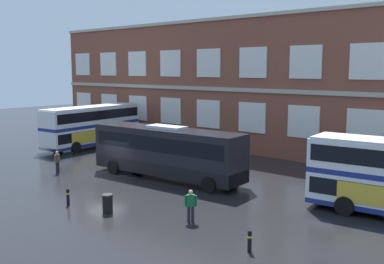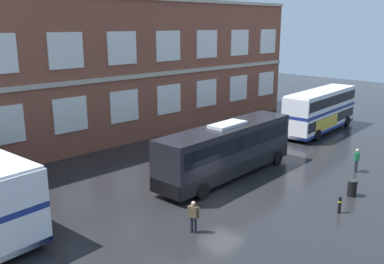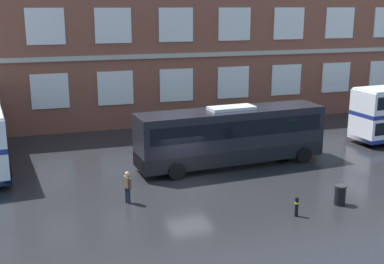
# 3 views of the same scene
# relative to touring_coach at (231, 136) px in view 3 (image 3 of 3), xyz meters

# --- Properties ---
(ground_plane) EXTENTS (120.00, 120.00, 0.00)m
(ground_plane) POSITION_rel_touring_coach_xyz_m (-3.59, -0.56, -1.91)
(ground_plane) COLOR black
(brick_terminal_building) EXTENTS (50.57, 8.19, 12.53)m
(brick_terminal_building) POSITION_rel_touring_coach_xyz_m (-2.88, 15.41, 4.21)
(brick_terminal_building) COLOR brown
(brick_terminal_building) RESTS_ON ground
(touring_coach) EXTENTS (12.15, 3.56, 3.80)m
(touring_coach) POSITION_rel_touring_coach_xyz_m (0.00, 0.00, 0.00)
(touring_coach) COLOR black
(touring_coach) RESTS_ON ground
(waiting_passenger) EXTENTS (0.39, 0.62, 1.70)m
(waiting_passenger) POSITION_rel_touring_coach_xyz_m (-7.32, -4.20, -0.98)
(waiting_passenger) COLOR black
(waiting_passenger) RESTS_ON ground
(station_litter_bin) EXTENTS (0.60, 0.60, 1.03)m
(station_litter_bin) POSITION_rel_touring_coach_xyz_m (2.93, -7.61, -1.39)
(station_litter_bin) COLOR black
(station_litter_bin) RESTS_ON ground
(safety_bollard_east) EXTENTS (0.19, 0.19, 0.95)m
(safety_bollard_east) POSITION_rel_touring_coach_xyz_m (0.11, -8.24, -1.42)
(safety_bollard_east) COLOR black
(safety_bollard_east) RESTS_ON ground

